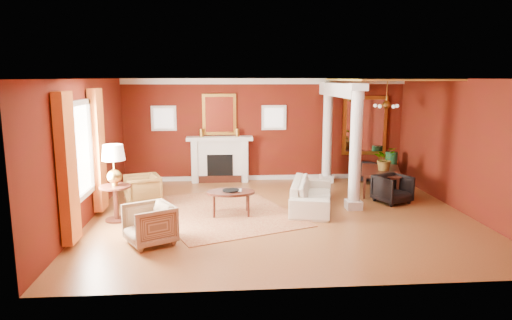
{
  "coord_description": "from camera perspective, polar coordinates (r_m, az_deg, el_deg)",
  "views": [
    {
      "loc": [
        -1.26,
        -9.43,
        2.92
      ],
      "look_at": [
        -0.5,
        0.33,
        1.15
      ],
      "focal_mm": 32.0,
      "sensor_mm": 36.0,
      "label": 1
    }
  ],
  "objects": [
    {
      "name": "room_shell",
      "position": [
        9.56,
        3.18,
        4.82
      ],
      "size": [
        8.04,
        7.04,
        2.92
      ],
      "color": "#53100B",
      "rests_on": "ground"
    },
    {
      "name": "flank_window_right",
      "position": [
        13.03,
        2.25,
        5.32
      ],
      "size": [
        0.7,
        0.07,
        0.7
      ],
      "color": "silver",
      "rests_on": "room_shell"
    },
    {
      "name": "armchair_stripe",
      "position": [
        8.36,
        -13.17,
        -7.61
      ],
      "size": [
        1.01,
        1.03,
        0.79
      ],
      "primitive_type": "imported",
      "rotation": [
        0.0,
        0.0,
        -1.06
      ],
      "color": "tan",
      "rests_on": "ground"
    },
    {
      "name": "ground",
      "position": [
        9.95,
        3.06,
        -6.82
      ],
      "size": [
        8.0,
        8.0,
        0.0
      ],
      "primitive_type": "plane",
      "color": "brown",
      "rests_on": "ground"
    },
    {
      "name": "sofa",
      "position": [
        10.43,
        6.99,
        -3.67
      ],
      "size": [
        1.14,
        2.26,
        0.85
      ],
      "primitive_type": "imported",
      "rotation": [
        0.0,
        0.0,
        1.33
      ],
      "color": "#F4EBCD",
      "rests_on": "ground"
    },
    {
      "name": "header_beam",
      "position": [
        11.71,
        10.33,
        8.62
      ],
      "size": [
        0.3,
        3.2,
        0.32
      ],
      "primitive_type": "cube",
      "color": "silver",
      "rests_on": "column_front"
    },
    {
      "name": "amber_ceiling",
      "position": [
        11.91,
        15.99,
        9.63
      ],
      "size": [
        2.3,
        3.4,
        0.04
      ],
      "primitive_type": "cube",
      "color": "gold",
      "rests_on": "room_shell"
    },
    {
      "name": "dining_chair_far",
      "position": [
        13.33,
        13.6,
        -1.19
      ],
      "size": [
        0.86,
        0.83,
        0.69
      ],
      "primitive_type": "imported",
      "rotation": [
        0.0,
        0.0,
        2.74
      ],
      "color": "black",
      "rests_on": "ground"
    },
    {
      "name": "fireplace",
      "position": [
        12.95,
        -4.53,
        0.11
      ],
      "size": [
        1.85,
        0.42,
        1.29
      ],
      "color": "silver",
      "rests_on": "ground"
    },
    {
      "name": "dining_chair_near",
      "position": [
        11.23,
        16.7,
        -3.32
      ],
      "size": [
        0.92,
        0.9,
        0.73
      ],
      "primitive_type": "imported",
      "rotation": [
        0.0,
        0.0,
        0.41
      ],
      "color": "black",
      "rests_on": "ground"
    },
    {
      "name": "armchair_leopard",
      "position": [
        10.85,
        -14.02,
        -3.51
      ],
      "size": [
        0.92,
        0.95,
        0.79
      ],
      "primitive_type": "imported",
      "rotation": [
        0.0,
        0.0,
        -1.25
      ],
      "color": "black",
      "rests_on": "ground"
    },
    {
      "name": "rug",
      "position": [
        10.17,
        -4.25,
        -6.42
      ],
      "size": [
        3.8,
        4.3,
        0.01
      ],
      "primitive_type": "cube",
      "rotation": [
        0.0,
        0.0,
        0.38
      ],
      "color": "maroon",
      "rests_on": "ground"
    },
    {
      "name": "crown_trim",
      "position": [
        12.95,
        1.17,
        9.81
      ],
      "size": [
        8.0,
        0.08,
        0.16
      ],
      "primitive_type": "cube",
      "color": "silver",
      "rests_on": "room_shell"
    },
    {
      "name": "coffee_book",
      "position": [
        9.81,
        -2.9,
        -3.16
      ],
      "size": [
        0.18,
        0.03,
        0.25
      ],
      "primitive_type": "imported",
      "rotation": [
        0.0,
        0.0,
        -0.07
      ],
      "color": "black",
      "rests_on": "coffee_table"
    },
    {
      "name": "green_urn",
      "position": [
        13.4,
        16.48,
        -1.24
      ],
      "size": [
        0.37,
        0.37,
        0.88
      ],
      "color": "#154223",
      "rests_on": "ground"
    },
    {
      "name": "overmantel_mirror",
      "position": [
        12.93,
        -4.61,
        5.7
      ],
      "size": [
        0.95,
        0.07,
        1.15
      ],
      "color": "gold",
      "rests_on": "fireplace"
    },
    {
      "name": "left_window",
      "position": [
        9.34,
        -20.76,
        0.36
      ],
      "size": [
        0.21,
        2.55,
        2.6
      ],
      "color": "white",
      "rests_on": "room_shell"
    },
    {
      "name": "dining_table",
      "position": [
        12.14,
        15.44,
        -1.76
      ],
      "size": [
        1.08,
        1.79,
        0.94
      ],
      "primitive_type": "imported",
      "rotation": [
        0.0,
        0.0,
        1.26
      ],
      "color": "black",
      "rests_on": "ground"
    },
    {
      "name": "side_table",
      "position": [
        9.71,
        -17.31,
        -1.12
      ],
      "size": [
        0.64,
        0.64,
        1.59
      ],
      "rotation": [
        0.0,
        0.0,
        0.3
      ],
      "color": "black",
      "rests_on": "ground"
    },
    {
      "name": "dining_mirror",
      "position": [
        13.61,
        13.44,
        4.2
      ],
      "size": [
        1.3,
        0.07,
        1.7
      ],
      "color": "gold",
      "rests_on": "room_shell"
    },
    {
      "name": "base_trim",
      "position": [
        13.27,
        1.13,
        -2.19
      ],
      "size": [
        8.0,
        0.08,
        0.12
      ],
      "primitive_type": "cube",
      "color": "silver",
      "rests_on": "ground"
    },
    {
      "name": "column_front",
      "position": [
        10.28,
        12.36,
        1.66
      ],
      "size": [
        0.36,
        0.36,
        2.8
      ],
      "color": "silver",
      "rests_on": "ground"
    },
    {
      "name": "column_back",
      "position": [
        12.87,
        8.92,
        3.47
      ],
      "size": [
        0.36,
        0.36,
        2.8
      ],
      "color": "silver",
      "rests_on": "ground"
    },
    {
      "name": "coffee_table",
      "position": [
        9.82,
        -3.16,
        -4.18
      ],
      "size": [
        1.04,
        1.04,
        0.52
      ],
      "rotation": [
        0.0,
        0.0,
        -0.29
      ],
      "color": "black",
      "rests_on": "ground"
    },
    {
      "name": "chandelier",
      "position": [
        11.99,
        15.98,
        6.65
      ],
      "size": [
        0.6,
        0.62,
        0.75
      ],
      "color": "#A88335",
      "rests_on": "room_shell"
    },
    {
      "name": "flank_window_left",
      "position": [
        13.04,
        -11.46,
        5.13
      ],
      "size": [
        0.7,
        0.07,
        0.7
      ],
      "color": "silver",
      "rests_on": "room_shell"
    },
    {
      "name": "potted_plant",
      "position": [
        11.96,
        15.84,
        1.47
      ],
      "size": [
        0.74,
        0.77,
        0.47
      ],
      "primitive_type": "imported",
      "rotation": [
        0.0,
        0.0,
        0.42
      ],
      "color": "#26591E",
      "rests_on": "dining_table"
    }
  ]
}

